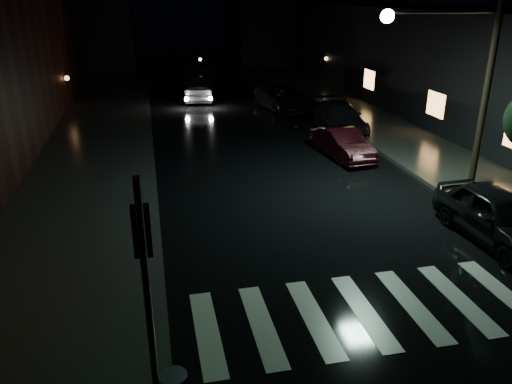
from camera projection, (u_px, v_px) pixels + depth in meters
ground at (267, 339)px, 10.48m from camera, size 120.00×120.00×0.00m
sidewalk_left at (85, 155)px, 22.18m from camera, size 6.00×44.00×0.15m
sidewalk_right at (396, 136)px, 25.12m from camera, size 4.00×44.00×0.15m
building_right at (480, 63)px, 29.04m from camera, size 10.00×40.00×6.00m
building_far_left at (58, 25)px, 47.90m from camera, size 14.00×10.00×8.00m
building_far_right at (298, 27)px, 52.79m from camera, size 14.00×10.00×7.00m
crosswalk at (388, 308)px, 11.52m from camera, size 9.00×3.00×0.01m
signal_pole_corner at (161, 336)px, 8.16m from camera, size 0.68×0.61×4.20m
utility_pole at (474, 62)px, 16.86m from camera, size 4.92×0.44×8.00m
parked_car_a at (499, 216)px, 14.40m from camera, size 1.95×4.59×1.55m
parked_car_b at (343, 144)px, 21.87m from camera, size 1.79×4.03×1.28m
parked_car_c at (339, 117)px, 26.07m from camera, size 2.38×5.21×1.48m
parked_car_d at (285, 98)px, 30.86m from camera, size 3.10×5.70×1.52m
oncoming_car at (199, 88)px, 33.72m from camera, size 2.27×5.08×1.62m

